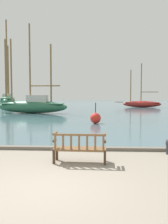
% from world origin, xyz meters
% --- Properties ---
extents(ground_plane, '(160.00, 160.00, 0.00)m').
position_xyz_m(ground_plane, '(0.00, 0.00, 0.00)').
color(ground_plane, gray).
extents(harbor_water, '(100.00, 80.00, 0.08)m').
position_xyz_m(harbor_water, '(0.00, 44.00, 0.04)').
color(harbor_water, '#476670').
rests_on(harbor_water, ground).
extents(quay_edge_kerb, '(40.00, 0.30, 0.12)m').
position_xyz_m(quay_edge_kerb, '(0.00, 3.85, 0.06)').
color(quay_edge_kerb, '#675F54').
rests_on(quay_edge_kerb, ground).
extents(park_bench, '(1.62, 0.58, 0.92)m').
position_xyz_m(park_bench, '(0.62, 2.09, 0.47)').
color(park_bench, '#3D2A19').
rests_on(park_bench, ground).
extents(sailboat_far_starboard, '(7.20, 2.48, 6.83)m').
position_xyz_m(sailboat_far_starboard, '(8.05, 34.09, 0.69)').
color(sailboat_far_starboard, maroon).
rests_on(sailboat_far_starboard, harbor_water).
extents(sailboat_centre_channel, '(5.07, 10.26, 14.88)m').
position_xyz_m(sailboat_centre_channel, '(-14.62, 37.49, 1.29)').
color(sailboat_centre_channel, '#2D6647').
rests_on(sailboat_centre_channel, harbor_water).
extents(sailboat_outer_starboard, '(9.34, 2.51, 9.44)m').
position_xyz_m(sailboat_outer_starboard, '(-5.82, 20.94, 0.96)').
color(sailboat_outer_starboard, '#2D6647').
rests_on(sailboat_outer_starboard, harbor_water).
extents(channel_buoy, '(0.74, 0.74, 1.44)m').
position_xyz_m(channel_buoy, '(1.01, 11.78, 0.45)').
color(channel_buoy, red).
rests_on(channel_buoy, harbor_water).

